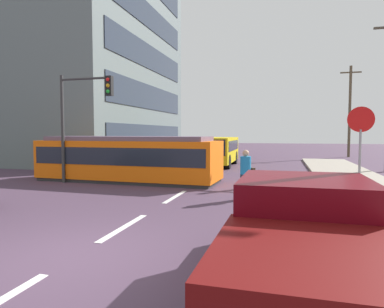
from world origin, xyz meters
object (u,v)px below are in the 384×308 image
object	(u,v)px
traffic_light_mast	(82,107)
pedestrian_crossing	(246,171)
pickup_truck_parked	(306,236)
parked_sedan_mid	(125,160)
parked_sedan_far	(158,154)
city_bus	(215,150)
streetcar_tram	(128,158)
utility_pole_far	(350,110)
stop_sign	(360,134)

from	to	relation	value
traffic_light_mast	pedestrian_crossing	bearing A→B (deg)	-13.79
pickup_truck_parked	parked_sedan_mid	distance (m)	16.43
parked_sedan_far	city_bus	bearing A→B (deg)	-22.23
streetcar_tram	city_bus	world-z (taller)	streetcar_tram
traffic_light_mast	streetcar_tram	bearing A→B (deg)	37.52
pedestrian_crossing	utility_pole_far	world-z (taller)	utility_pole_far
utility_pole_far	parked_sedan_far	bearing A→B (deg)	-147.78
streetcar_tram	pedestrian_crossing	xyz separation A→B (m)	(5.74, -3.02, -0.13)
pedestrian_crossing	parked_sedan_far	xyz separation A→B (m)	(-8.04, 13.17, -0.32)
parked_sedan_far	utility_pole_far	distance (m)	18.34
pickup_truck_parked	streetcar_tram	bearing A→B (deg)	127.19
streetcar_tram	traffic_light_mast	size ratio (longest dim) A/B	1.79
utility_pole_far	traffic_light_mast	bearing A→B (deg)	-124.65
stop_sign	traffic_light_mast	world-z (taller)	traffic_light_mast
pedestrian_crossing	stop_sign	size ratio (longest dim) A/B	0.58
pickup_truck_parked	stop_sign	size ratio (longest dim) A/B	1.74
pickup_truck_parked	parked_sedan_far	world-z (taller)	pickup_truck_parked
city_bus	parked_sedan_far	xyz separation A→B (m)	(-4.82, 1.97, -0.48)
streetcar_tram	parked_sedan_far	size ratio (longest dim) A/B	2.07
streetcar_tram	pedestrian_crossing	world-z (taller)	streetcar_tram
city_bus	pedestrian_crossing	xyz separation A→B (m)	(3.23, -11.20, -0.16)
pickup_truck_parked	parked_sedan_mid	size ratio (longest dim) A/B	1.20
pedestrian_crossing	parked_sedan_mid	distance (m)	10.50
pickup_truck_parked	parked_sedan_far	size ratio (longest dim) A/B	1.21
stop_sign	utility_pole_far	size ratio (longest dim) A/B	0.34
stop_sign	utility_pole_far	distance (m)	23.48
traffic_light_mast	utility_pole_far	bearing A→B (deg)	55.35
pedestrian_crossing	parked_sedan_far	size ratio (longest dim) A/B	0.40
parked_sedan_mid	traffic_light_mast	xyz separation A→B (m)	(0.51, -5.18, 2.73)
city_bus	pedestrian_crossing	bearing A→B (deg)	-73.93
parked_sedan_mid	pickup_truck_parked	bearing A→B (deg)	-55.35
pickup_truck_parked	parked_sedan_far	xyz separation A→B (m)	(-9.55, 19.70, -0.18)
streetcar_tram	parked_sedan_far	bearing A→B (deg)	102.76
utility_pole_far	streetcar_tram	bearing A→B (deg)	-123.16
streetcar_tram	city_bus	bearing A→B (deg)	72.91
pedestrian_crossing	stop_sign	distance (m)	3.66
parked_sedan_mid	parked_sedan_far	distance (m)	6.20
streetcar_tram	city_bus	xyz separation A→B (m)	(2.52, 8.19, 0.03)
parked_sedan_far	utility_pole_far	xyz separation A→B (m)	(15.19, 9.58, 3.74)
streetcar_tram	parked_sedan_mid	world-z (taller)	streetcar_tram
stop_sign	traffic_light_mast	distance (m)	11.02
parked_sedan_far	pedestrian_crossing	bearing A→B (deg)	-58.59
pedestrian_crossing	utility_pole_far	xyz separation A→B (m)	(7.15, 22.75, 3.42)
parked_sedan_mid	stop_sign	distance (m)	13.52
pickup_truck_parked	stop_sign	world-z (taller)	stop_sign
city_bus	stop_sign	size ratio (longest dim) A/B	1.99
pickup_truck_parked	parked_sedan_mid	bearing A→B (deg)	124.65
city_bus	parked_sedan_far	bearing A→B (deg)	157.77
streetcar_tram	utility_pole_far	world-z (taller)	utility_pole_far
parked_sedan_mid	utility_pole_far	world-z (taller)	utility_pole_far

